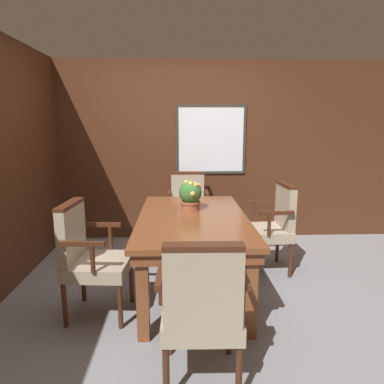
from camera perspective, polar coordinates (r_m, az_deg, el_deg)
name	(u,v)px	position (r m, az deg, el deg)	size (l,w,h in m)	color
ground_plane	(183,295)	(3.42, -1.57, -16.75)	(14.00, 14.00, 0.00)	gray
wall_back	(181,152)	(4.78, -1.87, 6.74)	(7.20, 0.08, 2.45)	#4C2816
dining_table	(193,226)	(3.27, 0.11, -5.61)	(1.01, 1.78, 0.75)	brown
chair_right_far	(272,223)	(3.86, 13.24, -5.09)	(0.53, 0.55, 0.98)	#472314
chair_head_far	(188,206)	(4.52, -0.70, -2.36)	(0.54, 0.52, 0.98)	#472314
chair_left_near	(89,254)	(3.02, -16.79, -9.88)	(0.54, 0.56, 0.98)	#472314
chair_head_near	(202,306)	(2.15, 1.63, -18.53)	(0.54, 0.52, 0.98)	#472314
potted_plant	(191,195)	(3.44, -0.25, -0.49)	(0.23, 0.25, 0.30)	#9E5638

